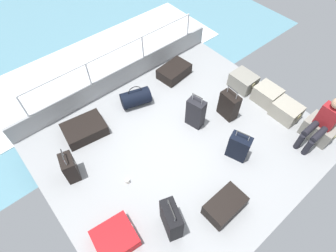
# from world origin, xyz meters

# --- Properties ---
(ground_plane) EXTENTS (4.40, 5.20, 0.06)m
(ground_plane) POSITION_xyz_m (0.00, 0.00, -0.03)
(ground_plane) COLOR #939699
(gunwale_port) EXTENTS (0.06, 5.20, 0.45)m
(gunwale_port) POSITION_xyz_m (-2.17, 0.00, 0.23)
(gunwale_port) COLOR #939699
(gunwale_port) RESTS_ON ground_plane
(railing_port) EXTENTS (0.04, 4.20, 1.02)m
(railing_port) POSITION_xyz_m (-2.17, 0.00, 0.78)
(railing_port) COLOR silver
(railing_port) RESTS_ON ground_plane
(sea_wake) EXTENTS (12.00, 12.00, 0.01)m
(sea_wake) POSITION_xyz_m (-3.60, 0.00, -0.34)
(sea_wake) COLOR #598C9E
(sea_wake) RESTS_ON ground_plane
(cargo_crate_0) EXTENTS (0.58, 0.45, 0.36)m
(cargo_crate_0) POSITION_xyz_m (-0.30, 2.11, 0.18)
(cargo_crate_0) COLOR gray
(cargo_crate_0) RESTS_ON ground_plane
(cargo_crate_1) EXTENTS (0.56, 0.45, 0.37)m
(cargo_crate_1) POSITION_xyz_m (0.32, 2.17, 0.19)
(cargo_crate_1) COLOR #9E9989
(cargo_crate_1) RESTS_ON ground_plane
(cargo_crate_2) EXTENTS (0.58, 0.44, 0.35)m
(cargo_crate_2) POSITION_xyz_m (0.87, 2.11, 0.17)
(cargo_crate_2) COLOR #9E9989
(cargo_crate_2) RESTS_ON ground_plane
(cargo_crate_3) EXTENTS (0.61, 0.45, 0.39)m
(cargo_crate_3) POSITION_xyz_m (1.58, 2.18, 0.20)
(cargo_crate_3) COLOR gray
(cargo_crate_3) RESTS_ON ground_plane
(passenger_seated) EXTENTS (0.34, 0.66, 1.09)m
(passenger_seated) POSITION_xyz_m (1.58, 2.00, 0.57)
(passenger_seated) COLOR maroon
(passenger_seated) RESTS_ON ground_plane
(suitcase_0) EXTENTS (0.64, 0.68, 0.22)m
(suitcase_0) POSITION_xyz_m (0.69, -2.05, 0.11)
(suitcase_0) COLOR red
(suitcase_0) RESTS_ON ground_plane
(suitcase_1) EXTENTS (0.42, 0.25, 0.77)m
(suitcase_1) POSITION_xyz_m (0.05, 1.21, 0.30)
(suitcase_1) COLOR black
(suitcase_1) RESTS_ON ground_plane
(suitcase_2) EXTENTS (0.58, 0.80, 0.26)m
(suitcase_2) POSITION_xyz_m (-1.62, 1.16, 0.13)
(suitcase_2) COLOR black
(suitcase_2) RESTS_ON ground_plane
(suitcase_3) EXTENTS (0.39, 0.29, 0.82)m
(suitcase_3) POSITION_xyz_m (-0.23, 0.52, 0.33)
(suitcase_3) COLOR black
(suitcase_3) RESTS_ON ground_plane
(suitcase_4) EXTENTS (0.43, 0.70, 0.27)m
(suitcase_4) POSITION_xyz_m (1.43, -0.37, 0.14)
(suitcase_4) COLOR black
(suitcase_4) RESTS_ON ground_plane
(suitcase_5) EXTENTS (0.69, 0.88, 0.25)m
(suitcase_5) POSITION_xyz_m (-1.47, -1.35, 0.12)
(suitcase_5) COLOR black
(suitcase_5) RESTS_ON ground_plane
(suitcase_6) EXTENTS (0.43, 0.34, 0.71)m
(suitcase_6) POSITION_xyz_m (0.85, 0.59, 0.28)
(suitcase_6) COLOR black
(suitcase_6) RESTS_ON ground_plane
(suitcase_7) EXTENTS (0.39, 0.29, 0.71)m
(suitcase_7) POSITION_xyz_m (-0.78, -2.00, 0.27)
(suitcase_7) COLOR black
(suitcase_7) RESTS_ON ground_plane
(suitcase_8) EXTENTS (0.50, 0.36, 0.76)m
(suitcase_8) POSITION_xyz_m (1.08, -1.24, 0.32)
(suitcase_8) COLOR black
(suitcase_8) RESTS_ON ground_plane
(duffel_bag) EXTENTS (0.53, 0.71, 0.52)m
(duffel_bag) POSITION_xyz_m (-1.46, -0.08, 0.18)
(duffel_bag) COLOR black
(duffel_bag) RESTS_ON ground_plane
(paper_cup) EXTENTS (0.08, 0.08, 0.10)m
(paper_cup) POSITION_xyz_m (-0.02, -1.33, 0.05)
(paper_cup) COLOR white
(paper_cup) RESTS_ON ground_plane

